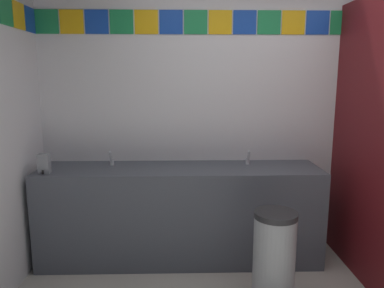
{
  "coord_description": "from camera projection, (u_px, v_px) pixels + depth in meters",
  "views": [
    {
      "loc": [
        -0.77,
        -1.76,
        1.62
      ],
      "look_at": [
        -0.7,
        1.01,
        1.11
      ],
      "focal_mm": 34.16,
      "sensor_mm": 36.0,
      "label": 1
    }
  ],
  "objects": [
    {
      "name": "vanity_counter",
      "position": [
        180.0,
        213.0,
        3.26
      ],
      "size": [
        2.44,
        0.55,
        0.84
      ],
      "color": "#4C515B",
      "rests_on": "ground_plane"
    },
    {
      "name": "wall_back",
      "position": [
        265.0,
        96.0,
        3.4
      ],
      "size": [
        4.14,
        0.09,
        2.88
      ],
      "color": "silver",
      "rests_on": "ground_plane"
    },
    {
      "name": "faucet_right",
      "position": [
        248.0,
        159.0,
        3.27
      ],
      "size": [
        0.04,
        0.1,
        0.14
      ],
      "color": "silver",
      "rests_on": "vanity_counter"
    },
    {
      "name": "soap_dispenser",
      "position": [
        44.0,
        164.0,
        2.98
      ],
      "size": [
        0.09,
        0.09,
        0.16
      ],
      "color": "gray",
      "rests_on": "vanity_counter"
    },
    {
      "name": "trash_bin",
      "position": [
        274.0,
        259.0,
        2.59
      ],
      "size": [
        0.3,
        0.3,
        0.7
      ],
      "color": "#999EA3",
      "rests_on": "ground_plane"
    },
    {
      "name": "faucet_left",
      "position": [
        111.0,
        160.0,
        3.24
      ],
      "size": [
        0.04,
        0.1,
        0.14
      ],
      "color": "silver",
      "rests_on": "vanity_counter"
    }
  ]
}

